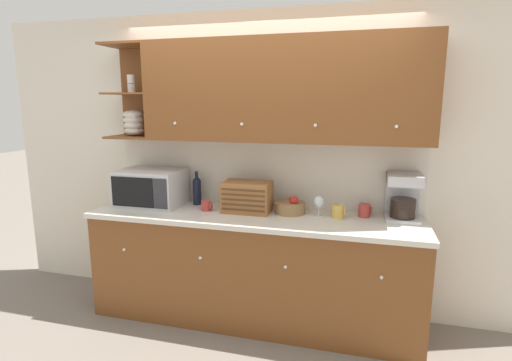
{
  "coord_description": "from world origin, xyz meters",
  "views": [
    {
      "loc": [
        0.85,
        -3.37,
        1.84
      ],
      "look_at": [
        0.0,
        -0.22,
        1.2
      ],
      "focal_mm": 28.0,
      "sensor_mm": 36.0,
      "label": 1
    }
  ],
  "objects": [
    {
      "name": "counter_unit",
      "position": [
        0.0,
        -0.32,
        0.47
      ],
      "size": [
        2.74,
        0.66,
        0.93
      ],
      "color": "brown",
      "rests_on": "ground_plane"
    },
    {
      "name": "coffee_maker",
      "position": [
        1.17,
        -0.14,
        1.11
      ],
      "size": [
        0.26,
        0.28,
        0.37
      ],
      "color": "#B7B7BC",
      "rests_on": "counter_unit"
    },
    {
      "name": "fruit_basket",
      "position": [
        0.29,
        -0.2,
        0.98
      ],
      "size": [
        0.25,
        0.25,
        0.15
      ],
      "color": "#937047",
      "rests_on": "counter_unit"
    },
    {
      "name": "wine_glass",
      "position": [
        0.53,
        -0.24,
        1.05
      ],
      "size": [
        0.08,
        0.08,
        0.17
      ],
      "color": "silver",
      "rests_on": "counter_unit"
    },
    {
      "name": "upper_cabinets",
      "position": [
        0.16,
        -0.18,
        1.92
      ],
      "size": [
        2.72,
        0.38,
        0.81
      ],
      "color": "brown",
      "rests_on": "backsplash_panel"
    },
    {
      "name": "bread_box",
      "position": [
        -0.07,
        -0.25,
        1.06
      ],
      "size": [
        0.4,
        0.25,
        0.26
      ],
      "color": "#996033",
      "rests_on": "counter_unit"
    },
    {
      "name": "backsplash_panel",
      "position": [
        0.0,
        -0.01,
        1.23
      ],
      "size": [
        2.72,
        0.01,
        0.59
      ],
      "color": "silver",
      "rests_on": "counter_unit"
    },
    {
      "name": "ground_plane",
      "position": [
        0.0,
        0.0,
        0.0
      ],
      "size": [
        24.0,
        24.0,
        0.0
      ],
      "primitive_type": "plane",
      "color": "slate"
    },
    {
      "name": "microwave",
      "position": [
        -0.96,
        -0.26,
        1.09
      ],
      "size": [
        0.56,
        0.41,
        0.32
      ],
      "color": "silver",
      "rests_on": "counter_unit"
    },
    {
      "name": "mug",
      "position": [
        0.89,
        -0.15,
        0.98
      ],
      "size": [
        0.11,
        0.09,
        0.1
      ],
      "color": "#B73D38",
      "rests_on": "counter_unit"
    },
    {
      "name": "wine_bottle",
      "position": [
        -0.58,
        -0.13,
        1.07
      ],
      "size": [
        0.07,
        0.07,
        0.3
      ],
      "color": "black",
      "rests_on": "counter_unit"
    },
    {
      "name": "mug_blue_second",
      "position": [
        -0.42,
        -0.31,
        0.97
      ],
      "size": [
        0.09,
        0.08,
        0.09
      ],
      "color": "#B73D38",
      "rests_on": "counter_unit"
    },
    {
      "name": "wall_back",
      "position": [
        0.0,
        0.03,
        1.3
      ],
      "size": [
        5.12,
        0.06,
        2.6
      ],
      "color": "silver",
      "rests_on": "ground_plane"
    },
    {
      "name": "mug_patterned_third",
      "position": [
        0.68,
        -0.24,
        0.98
      ],
      "size": [
        0.1,
        0.09,
        0.11
      ],
      "color": "gold",
      "rests_on": "counter_unit"
    }
  ]
}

